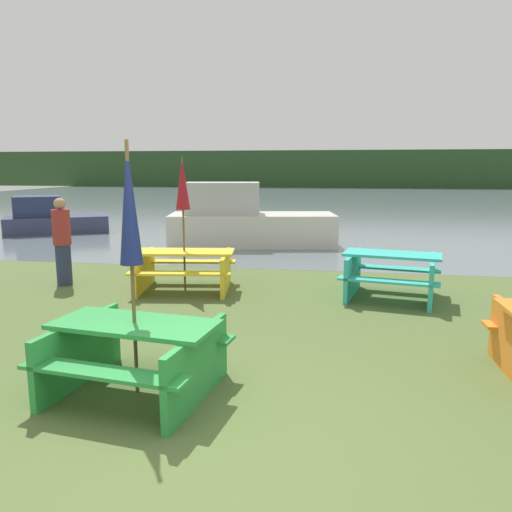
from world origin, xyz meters
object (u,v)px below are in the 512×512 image
picnic_table_green (136,350)px  umbrella_navy (129,207)px  umbrella_crimson (183,185)px  boat_second (52,219)px  person (62,242)px  boat (246,222)px  picnic_table_yellow (185,266)px  picnic_table_teal (391,272)px

picnic_table_green → umbrella_navy: umbrella_navy is taller
umbrella_crimson → umbrella_navy: (0.80, -4.12, -0.05)m
boat_second → person: (4.55, -7.05, 0.37)m
boat → picnic_table_yellow: bearing=-101.3°
umbrella_crimson → boat_second: umbrella_crimson is taller
picnic_table_green → umbrella_navy: 1.40m
umbrella_crimson → boat: 5.55m
picnic_table_teal → boat_second: 12.71m
picnic_table_teal → picnic_table_yellow: (-3.64, 0.00, -0.02)m
picnic_table_green → picnic_table_teal: bearing=55.4°
picnic_table_teal → boat_second: boat_second is taller
boat_second → picnic_table_green: bearing=-85.4°
picnic_table_teal → boat_second: size_ratio=0.49×
picnic_table_teal → umbrella_navy: bearing=-124.6°
umbrella_crimson → umbrella_navy: bearing=-79.0°
umbrella_crimson → person: bearing=179.7°
boat_second → person: size_ratio=2.23×
picnic_table_teal → person: bearing=179.9°
boat → umbrella_navy: bearing=-96.0°
picnic_table_green → boat_second: (-7.72, 11.18, 0.02)m
picnic_table_yellow → person: size_ratio=1.18×
umbrella_crimson → umbrella_navy: umbrella_navy is taller
picnic_table_green → boat: boat is taller
picnic_table_teal → boat_second: (-10.56, 7.07, -0.01)m
picnic_table_yellow → boat: bearing=88.9°
person → umbrella_crimson: bearing=-0.3°
picnic_table_green → picnic_table_teal: (2.84, 4.12, 0.02)m
umbrella_crimson → boat_second: size_ratio=0.65×
umbrella_navy → picnic_table_yellow: bearing=101.0°
picnic_table_green → umbrella_navy: bearing=180.0°
picnic_table_green → boat_second: 13.59m
umbrella_crimson → boat: size_ratio=0.49×
picnic_table_green → picnic_table_teal: 5.00m
picnic_table_yellow → boat_second: 9.89m
picnic_table_green → picnic_table_yellow: 4.20m
picnic_table_yellow → person: bearing=179.7°
picnic_table_yellow → umbrella_crimson: (-0.00, 0.00, 1.45)m
umbrella_navy → boat_second: size_ratio=0.67×
boat → person: (-2.49, -5.40, 0.17)m
picnic_table_green → boat: 9.56m
picnic_table_yellow → picnic_table_green: bearing=-79.0°
picnic_table_teal → picnic_table_green: bearing=-124.6°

